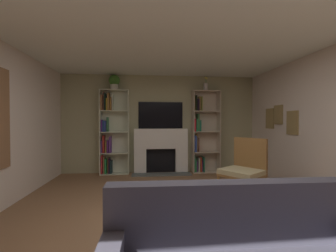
{
  "coord_description": "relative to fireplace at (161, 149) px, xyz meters",
  "views": [
    {
      "loc": [
        -0.43,
        -2.88,
        1.34
      ],
      "look_at": [
        0.0,
        1.28,
        1.25
      ],
      "focal_mm": 24.61,
      "sensor_mm": 36.0,
      "label": 1
    }
  ],
  "objects": [
    {
      "name": "ground_plane",
      "position": [
        0.0,
        -3.07,
        -0.61
      ],
      "size": [
        7.65,
        7.65,
        0.0
      ],
      "primitive_type": "plane",
      "color": "#876042"
    },
    {
      "name": "wall_back_accent",
      "position": [
        0.0,
        0.15,
        0.66
      ],
      "size": [
        5.19,
        0.06,
        2.54
      ],
      "primitive_type": "cube",
      "color": "tan",
      "rests_on": "ground_plane"
    },
    {
      "name": "ceiling",
      "position": [
        0.0,
        -3.07,
        1.96
      ],
      "size": [
        5.19,
        6.5,
        0.06
      ],
      "primitive_type": "cube",
      "color": "white",
      "rests_on": "wall_back_accent"
    },
    {
      "name": "fireplace",
      "position": [
        0.0,
        0.0,
        0.0
      ],
      "size": [
        1.48,
        0.54,
        1.14
      ],
      "color": "white",
      "rests_on": "ground_plane"
    },
    {
      "name": "tv",
      "position": [
        0.0,
        0.09,
        0.88
      ],
      "size": [
        1.16,
        0.06,
        0.69
      ],
      "primitive_type": "cube",
      "color": "black",
      "rests_on": "fireplace"
    },
    {
      "name": "bookshelf_left",
      "position": [
        -1.27,
        0.01,
        0.45
      ],
      "size": [
        0.71,
        0.3,
        2.13
      ],
      "color": "beige",
      "rests_on": "ground_plane"
    },
    {
      "name": "bookshelf_right",
      "position": [
        1.07,
        -0.0,
        0.41
      ],
      "size": [
        0.71,
        0.34,
        2.13
      ],
      "color": "beige",
      "rests_on": "ground_plane"
    },
    {
      "name": "potted_plant",
      "position": [
        -1.18,
        -0.03,
        1.73
      ],
      "size": [
        0.28,
        0.28,
        0.38
      ],
      "color": "beige",
      "rests_on": "bookshelf_left"
    },
    {
      "name": "vase_with_flowers",
      "position": [
        1.18,
        -0.03,
        1.65
      ],
      "size": [
        0.11,
        0.11,
        0.37
      ],
      "color": "silver",
      "rests_on": "bookshelf_right"
    },
    {
      "name": "armchair",
      "position": [
        1.32,
        -2.09,
        -0.08
      ],
      "size": [
        0.85,
        0.86,
        1.04
      ],
      "color": "brown",
      "rests_on": "ground_plane"
    }
  ]
}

